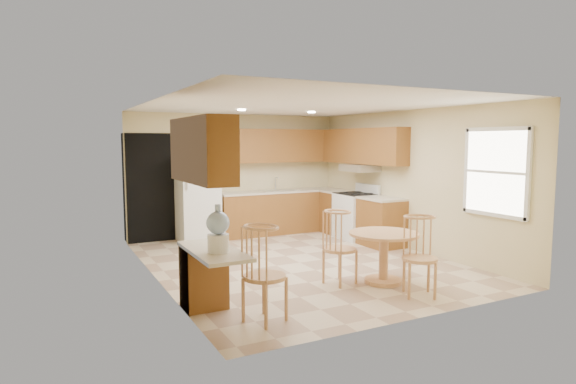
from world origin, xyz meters
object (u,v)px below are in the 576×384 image
chair_table_a (344,241)px  chair_desk (269,266)px  water_crock (218,231)px  dining_table (384,250)px  refrigerator (198,198)px  stove (356,215)px  chair_table_b (425,250)px

chair_table_a → chair_desk: bearing=-74.9°
chair_table_a → water_crock: bearing=-88.5°
water_crock → dining_table: bearing=8.1°
refrigerator → stove: 3.15m
dining_table → chair_table_a: size_ratio=0.95×
stove → water_crock: bearing=-142.3°
chair_table_a → chair_table_b: (0.60, -0.90, -0.00)m
chair_table_a → chair_desk: (-1.49, -0.80, 0.02)m
chair_table_a → chair_table_b: size_ratio=1.00×
stove → refrigerator: bearing=157.0°
chair_table_b → stove: bearing=-82.8°
dining_table → water_crock: water_crock is taller
dining_table → chair_table_a: (-0.55, 0.15, 0.15)m
dining_table → chair_table_a: chair_table_a is taller
refrigerator → dining_table: refrigerator is taller
dining_table → chair_desk: 2.15m
chair_desk → dining_table: bearing=84.2°
dining_table → water_crock: (-2.49, -0.35, 0.54)m
chair_desk → water_crock: water_crock is taller
dining_table → chair_desk: chair_desk is taller
refrigerator → dining_table: bearing=-69.7°
refrigerator → chair_table_a: (0.89, -3.75, -0.24)m
chair_table_b → chair_desk: chair_desk is taller
chair_table_b → water_crock: (-2.54, 0.39, 0.39)m
chair_desk → refrigerator: bearing=149.1°
chair_desk → stove: bearing=110.4°
stove → chair_table_b: size_ratio=1.09×
water_crock → chair_table_a: bearing=14.7°
refrigerator → stove: size_ratio=1.55×
chair_table_b → water_crock: water_crock is taller
refrigerator → chair_table_b: (1.49, -4.65, -0.24)m
chair_table_b → chair_table_a: bearing=-27.1°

